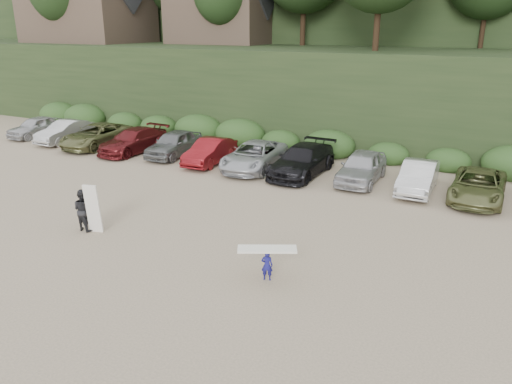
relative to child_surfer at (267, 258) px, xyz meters
The scene contains 4 objects.
ground 4.27m from the child_surfer, 164.97° to the left, with size 120.00×120.00×0.00m, color tan.
parked_cars 12.58m from the child_surfer, 117.43° to the left, with size 36.59×5.75×1.56m.
child_surfer is the anchor object (origin of this frame).
adult_surfer 8.02m from the child_surfer, behind, with size 1.29×0.69×1.96m.
Camera 1 is at (10.05, -13.74, 7.70)m, focal length 35.00 mm.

